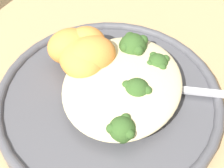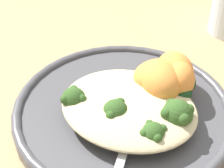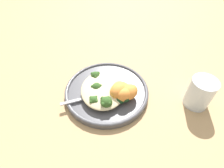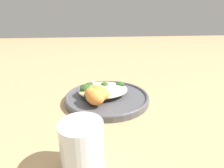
# 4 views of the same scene
# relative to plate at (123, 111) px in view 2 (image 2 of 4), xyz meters

# --- Properties ---
(ground_plane) EXTENTS (4.00, 4.00, 0.00)m
(ground_plane) POSITION_rel_plate_xyz_m (0.01, -0.00, -0.01)
(ground_plane) COLOR tan
(plate) EXTENTS (0.27, 0.27, 0.02)m
(plate) POSITION_rel_plate_xyz_m (0.00, 0.00, 0.00)
(plate) COLOR #4C4C51
(plate) RESTS_ON ground_plane
(quinoa_mound) EXTENTS (0.16, 0.14, 0.02)m
(quinoa_mound) POSITION_rel_plate_xyz_m (-0.01, 0.01, 0.02)
(quinoa_mound) COLOR beige
(quinoa_mound) RESTS_ON plate
(broccoli_stalk_0) EXTENTS (0.10, 0.09, 0.03)m
(broccoli_stalk_0) POSITION_rel_plate_xyz_m (0.03, 0.01, 0.02)
(broccoli_stalk_0) COLOR #9EBC66
(broccoli_stalk_0) RESTS_ON plate
(broccoli_stalk_1) EXTENTS (0.03, 0.08, 0.03)m
(broccoli_stalk_1) POSITION_rel_plate_xyz_m (-0.01, 0.02, 0.02)
(broccoli_stalk_1) COLOR #9EBC66
(broccoli_stalk_1) RESTS_ON plate
(broccoli_stalk_2) EXTENTS (0.08, 0.09, 0.03)m
(broccoli_stalk_2) POSITION_rel_plate_xyz_m (-0.04, 0.02, 0.02)
(broccoli_stalk_2) COLOR #9EBC66
(broccoli_stalk_2) RESTS_ON plate
(broccoli_stalk_3) EXTENTS (0.09, 0.05, 0.04)m
(broccoli_stalk_3) POSITION_rel_plate_xyz_m (-0.06, 0.00, 0.03)
(broccoli_stalk_3) COLOR #9EBC66
(broccoli_stalk_3) RESTS_ON plate
(sweet_potato_chunk_0) EXTENTS (0.05, 0.06, 0.04)m
(sweet_potato_chunk_0) POSITION_rel_plate_xyz_m (-0.05, -0.05, 0.03)
(sweet_potato_chunk_0) COLOR orange
(sweet_potato_chunk_0) RESTS_ON plate
(sweet_potato_chunk_1) EXTENTS (0.09, 0.08, 0.04)m
(sweet_potato_chunk_1) POSITION_rel_plate_xyz_m (-0.03, -0.05, 0.03)
(sweet_potato_chunk_1) COLOR orange
(sweet_potato_chunk_1) RESTS_ON plate
(sweet_potato_chunk_2) EXTENTS (0.08, 0.08, 0.05)m
(sweet_potato_chunk_2) POSITION_rel_plate_xyz_m (-0.03, -0.04, 0.03)
(sweet_potato_chunk_2) COLOR orange
(sweet_potato_chunk_2) RESTS_ON plate
(sweet_potato_chunk_3) EXTENTS (0.07, 0.07, 0.04)m
(sweet_potato_chunk_3) POSITION_rel_plate_xyz_m (-0.04, -0.07, 0.03)
(sweet_potato_chunk_3) COLOR orange
(sweet_potato_chunk_3) RESTS_ON plate
(kale_tuft) EXTENTS (0.05, 0.05, 0.03)m
(kale_tuft) POSITION_rel_plate_xyz_m (-0.05, -0.04, 0.03)
(kale_tuft) COLOR #193D1E
(kale_tuft) RESTS_ON plate
(spoon) EXTENTS (0.04, 0.12, 0.01)m
(spoon) POSITION_rel_plate_xyz_m (-0.03, 0.06, 0.01)
(spoon) COLOR #B7B7BC
(spoon) RESTS_ON plate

